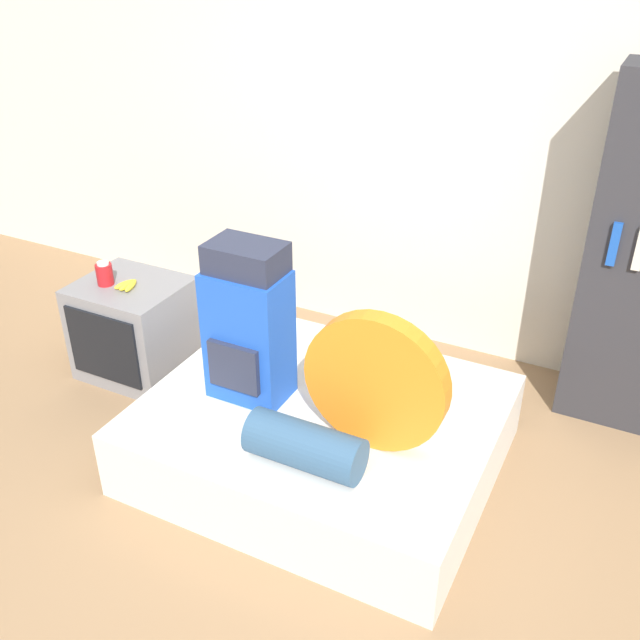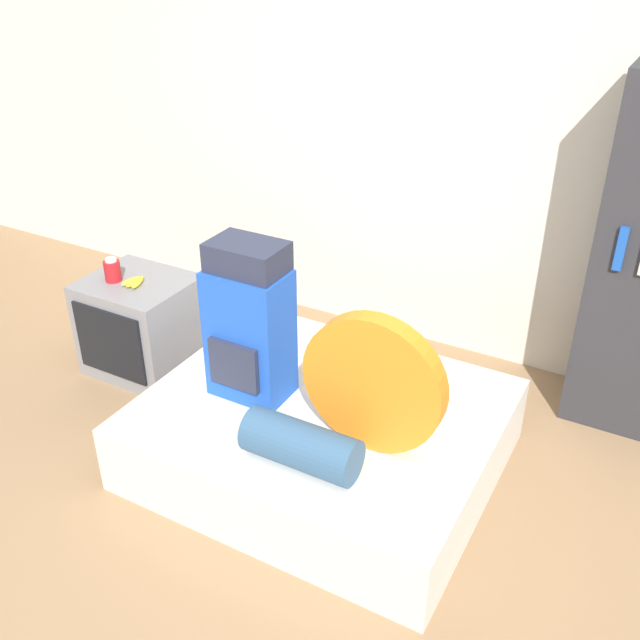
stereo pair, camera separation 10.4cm
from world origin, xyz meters
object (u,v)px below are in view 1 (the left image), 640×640
Objects in this scene: television at (135,329)px; canister at (105,274)px; sleeping_roll at (305,446)px; tent_bag at (376,382)px; backpack at (248,325)px.

television is 0.37m from canister.
canister is (-1.56, 0.60, 0.18)m from sleeping_roll.
canister is at bearing -155.24° from television.
backpack is at bearing 173.37° from tent_bag.
tent_bag is (0.66, -0.08, -0.06)m from backpack.
tent_bag is at bearing -13.14° from television.
television is (-1.64, 0.38, -0.38)m from tent_bag.
tent_bag is at bearing -10.74° from canister.
canister is (-1.75, 0.33, -0.03)m from tent_bag.
television is at bearing 24.76° from canister.
backpack reaches higher than canister.
television is at bearing 155.91° from sleeping_roll.
television is (-1.45, 0.65, -0.16)m from sleeping_roll.
tent_bag is 1.73m from television.
sleeping_roll is at bearing -20.95° from canister.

